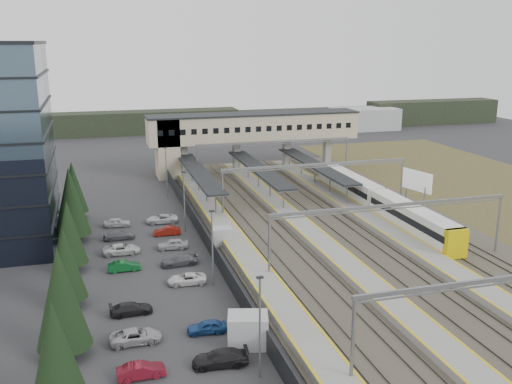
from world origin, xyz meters
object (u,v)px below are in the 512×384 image
object	(u,v)px
relay_cabin_far	(222,236)
billboard	(416,182)
train	(378,201)
relay_cabin_near	(248,330)
footbridge	(240,131)

from	to	relation	value
relay_cabin_far	billboard	bearing A→B (deg)	16.22
relay_cabin_far	billboard	distance (m)	33.86
train	relay_cabin_far	bearing A→B (deg)	-166.00
train	relay_cabin_near	bearing A→B (deg)	-132.51
relay_cabin_far	train	distance (m)	25.19
relay_cabin_far	train	size ratio (longest dim) A/B	0.07
relay_cabin_near	billboard	bearing A→B (deg)	43.23
relay_cabin_near	billboard	world-z (taller)	billboard
relay_cabin_near	footbridge	distance (m)	64.55
relay_cabin_near	relay_cabin_far	bearing A→B (deg)	82.37
relay_cabin_near	relay_cabin_far	size ratio (longest dim) A/B	1.49
footbridge	billboard	size ratio (longest dim) A/B	6.77
relay_cabin_near	footbridge	size ratio (longest dim) A/B	0.09
train	billboard	xyz separation A→B (m)	(8.00, 3.35, 1.57)
relay_cabin_far	billboard	xyz separation A→B (m)	(32.43, 9.43, 2.44)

